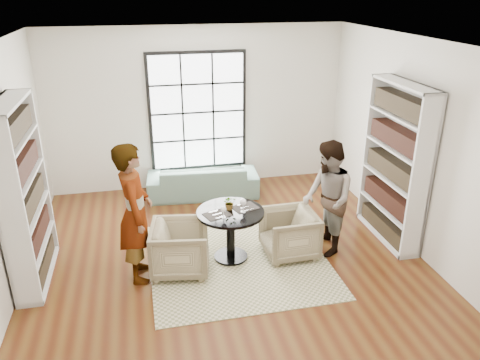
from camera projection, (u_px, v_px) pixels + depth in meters
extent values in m
plane|color=#593715|center=(229.00, 265.00, 6.57)|extent=(6.00, 6.00, 0.00)
plane|color=silver|center=(197.00, 109.00, 8.68)|extent=(5.50, 0.00, 5.50)
plane|color=silver|center=(421.00, 151.00, 6.53)|extent=(0.00, 6.00, 6.00)
plane|color=silver|center=(310.00, 316.00, 3.28)|extent=(5.50, 0.00, 5.50)
plane|color=white|center=(227.00, 45.00, 5.40)|extent=(6.00, 6.00, 0.00)
cube|color=black|center=(198.00, 112.00, 8.69)|extent=(1.82, 0.06, 2.22)
cube|color=white|center=(198.00, 112.00, 8.65)|extent=(1.70, 0.02, 2.10)
cube|color=beige|center=(238.00, 259.00, 6.70)|extent=(2.49, 2.49, 0.01)
cylinder|color=black|center=(231.00, 256.00, 6.74)|extent=(0.48, 0.48, 0.04)
cylinder|color=black|center=(231.00, 236.00, 6.61)|extent=(0.12, 0.12, 0.67)
cylinder|color=black|center=(230.00, 213.00, 6.46)|extent=(0.94, 0.94, 0.04)
imported|color=gray|center=(203.00, 180.00, 8.65)|extent=(2.07, 0.94, 0.59)
imported|color=tan|center=(180.00, 248.00, 6.32)|extent=(0.88, 0.86, 0.70)
imported|color=#C2B38A|center=(289.00, 234.00, 6.71)|extent=(0.76, 0.74, 0.68)
imported|color=gray|center=(135.00, 213.00, 5.98)|extent=(0.45, 0.69, 1.88)
imported|color=gray|center=(328.00, 199.00, 6.62)|extent=(0.69, 0.85, 1.68)
cube|color=black|center=(217.00, 215.00, 6.35)|extent=(0.41, 0.36, 0.01)
cube|color=black|center=(245.00, 207.00, 6.56)|extent=(0.41, 0.36, 0.01)
cylinder|color=silver|center=(224.00, 218.00, 6.27)|extent=(0.06, 0.06, 0.01)
cylinder|color=silver|center=(224.00, 214.00, 6.25)|extent=(0.01, 0.01, 0.10)
sphere|color=maroon|center=(224.00, 209.00, 6.22)|extent=(0.08, 0.08, 0.08)
ellipsoid|color=white|center=(224.00, 209.00, 6.22)|extent=(0.08, 0.08, 0.09)
cylinder|color=silver|center=(243.00, 212.00, 6.43)|extent=(0.07, 0.07, 0.01)
cylinder|color=silver|center=(243.00, 208.00, 6.41)|extent=(0.01, 0.01, 0.12)
sphere|color=maroon|center=(243.00, 202.00, 6.37)|extent=(0.09, 0.09, 0.09)
ellipsoid|color=white|center=(243.00, 202.00, 6.37)|extent=(0.09, 0.09, 0.10)
imported|color=gray|center=(230.00, 203.00, 6.48)|extent=(0.19, 0.16, 0.20)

